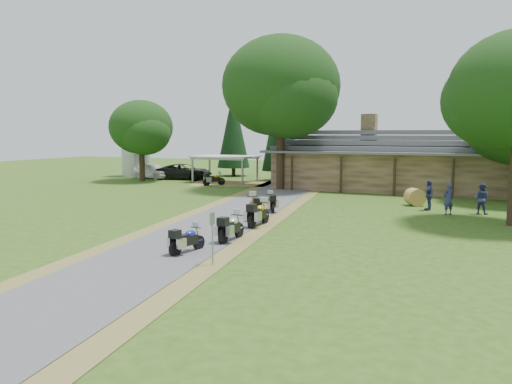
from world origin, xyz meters
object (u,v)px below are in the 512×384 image
at_px(car_dark_suv, 184,168).
at_px(hay_bale, 415,197).
at_px(motorcycle_row_c, 259,213).
at_px(motorcycle_row_b, 231,226).
at_px(motorcycle_row_d, 254,206).
at_px(motorcycle_carport_a, 214,178).
at_px(car_white_sedan, 153,169).
at_px(silo, 135,148).
at_px(lodge, 403,159).
at_px(motorcycle_row_e, 271,202).
at_px(carport, 225,169).
at_px(motorcycle_row_a, 187,238).

height_order(car_dark_suv, hay_bale, car_dark_suv).
distance_m(motorcycle_row_c, hay_bale, 12.20).
distance_m(motorcycle_row_b, motorcycle_row_c, 3.62).
bearing_deg(motorcycle_row_d, motorcycle_carport_a, 1.89).
distance_m(car_white_sedan, motorcycle_row_d, 26.37).
height_order(silo, motorcycle_carport_a, silo).
relative_size(lodge, motorcycle_row_e, 12.30).
relative_size(silo, motorcycle_row_d, 2.90).
distance_m(lodge, motorcycle_row_e, 16.32).
xyz_separation_m(lodge, car_dark_suv, (-21.11, 0.52, -1.29)).
height_order(silo, motorcycle_row_c, silo).
bearing_deg(motorcycle_row_c, silo, 49.28).
relative_size(carport, motorcycle_row_e, 3.29).
relative_size(car_dark_suv, motorcycle_row_a, 3.64).
xyz_separation_m(silo, motorcycle_row_c, (23.46, -21.37, -2.34)).
relative_size(car_white_sedan, car_dark_suv, 0.98).
bearing_deg(motorcycle_row_b, silo, 44.74).
xyz_separation_m(silo, motorcycle_row_e, (22.35, -16.90, -2.42)).
bearing_deg(motorcycle_row_a, silo, 51.76).
bearing_deg(car_white_sedan, motorcycle_row_d, -116.99).
bearing_deg(car_dark_suv, motorcycle_row_c, -147.77).
xyz_separation_m(motorcycle_row_d, hay_bale, (7.27, 8.79, -0.16)).
height_order(silo, carport, silo).
bearing_deg(hay_bale, motorcycle_row_b, -113.25).
bearing_deg(motorcycle_row_a, motorcycle_row_b, -0.78).
distance_m(carport, motorcycle_row_d, 20.67).
distance_m(car_dark_suv, motorcycle_carport_a, 6.94).
bearing_deg(motorcycle_row_c, car_dark_suv, 41.20).
xyz_separation_m(silo, hay_bale, (29.78, -10.93, -2.47)).
bearing_deg(car_white_sedan, motorcycle_row_e, -112.42).
bearing_deg(hay_bale, motorcycle_row_d, -129.60).
bearing_deg(motorcycle_row_e, car_dark_suv, 15.93).
distance_m(lodge, silo, 27.86).
bearing_deg(car_white_sedan, silo, 79.70).
distance_m(carport, motorcycle_row_a, 27.97).
bearing_deg(motorcycle_row_e, motorcycle_carport_a, 12.02).
relative_size(motorcycle_row_b, motorcycle_row_e, 1.08).
xyz_separation_m(motorcycle_row_b, motorcycle_row_d, (-1.23, 5.26, 0.07)).
bearing_deg(motorcycle_row_c, motorcycle_carport_a, 36.35).
bearing_deg(lodge, carport, -178.45).
xyz_separation_m(motorcycle_row_e, hay_bale, (7.43, 5.97, -0.05)).
bearing_deg(motorcycle_row_b, motorcycle_row_c, 5.68).
bearing_deg(motorcycle_row_e, lodge, -48.49).
relative_size(lodge, motorcycle_row_c, 10.79).
xyz_separation_m(motorcycle_row_a, motorcycle_carport_a, (-10.90, 22.38, 0.07)).
distance_m(silo, car_white_sedan, 4.21).
xyz_separation_m(car_white_sedan, hay_bale, (26.48, -9.28, -0.44)).
bearing_deg(car_dark_suv, motorcycle_row_b, -151.84).
xyz_separation_m(car_dark_suv, motorcycle_row_e, (15.65, -15.79, -0.56)).
distance_m(motorcycle_row_a, motorcycle_carport_a, 24.89).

